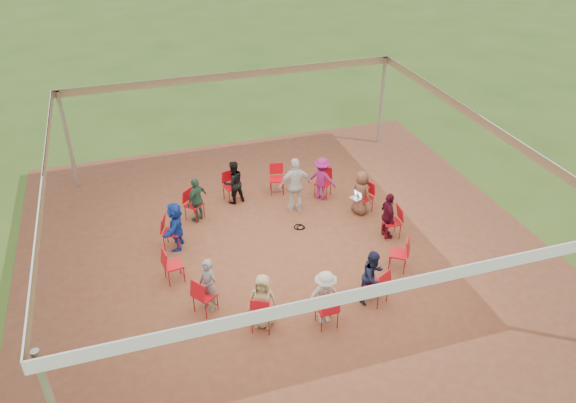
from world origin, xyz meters
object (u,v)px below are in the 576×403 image
object	(u,v)px
chair_11	(398,254)
standing_person	(296,185)
person_seated_9	(388,216)
person_seated_2	(233,182)
person_seated_8	(373,276)
chair_2	(277,179)
chair_12	(392,222)
chair_1	(323,183)
person_seated_3	(197,200)
chair_5	(172,232)
person_seated_4	(176,226)
person_seated_1	(322,179)
cable_coil	(300,227)
chair_6	(174,265)
person_seated_5	(208,285)
chair_7	(205,295)
chair_4	(194,205)
chair_10	(377,286)
chair_3	(232,187)
chair_9	(327,309)
person_seated_0	(361,193)
person_seated_6	(263,301)
chair_0	(364,197)
chair_8	(262,312)
person_seated_7	(325,298)

from	to	relation	value
chair_11	standing_person	distance (m)	3.60
chair_11	person_seated_9	bearing A→B (deg)	18.85
person_seated_2	person_seated_8	bearing A→B (deg)	96.92
chair_2	chair_12	xyz separation A→B (m)	(2.19, -3.07, 0.00)
chair_1	person_seated_3	distance (m)	3.70
chair_11	standing_person	xyz separation A→B (m)	(-1.51, 3.25, 0.37)
chair_5	person_seated_4	bearing A→B (deg)	90.00
chair_2	person_seated_1	bearing A→B (deg)	161.15
person_seated_2	cable_coil	size ratio (longest dim) A/B	3.76
chair_6	chair_11	world-z (taller)	same
person_seated_4	person_seated_5	distance (m)	2.53
chair_5	person_seated_4	size ratio (longest dim) A/B	0.70
chair_5	chair_7	world-z (taller)	same
chair_4	person_seated_8	distance (m)	5.53
chair_1	chair_2	world-z (taller)	same
chair_2	person_seated_3	world-z (taller)	person_seated_3
chair_11	cable_coil	world-z (taller)	chair_11
chair_5	chair_12	distance (m)	5.64
chair_10	person_seated_4	xyz separation A→B (m)	(-3.91, 3.42, 0.20)
chair_6	standing_person	distance (m)	4.21
chair_3	person_seated_2	bearing A→B (deg)	90.00
chair_9	person_seated_0	size ratio (longest dim) A/B	0.70
chair_4	chair_9	distance (m)	5.31
chair_4	person_seated_2	bearing A→B (deg)	161.15
chair_7	person_seated_5	world-z (taller)	person_seated_5
chair_12	person_seated_6	world-z (taller)	person_seated_6
chair_0	person_seated_1	distance (m)	1.35
chair_9	person_seated_2	distance (m)	5.53
chair_8	person_seated_2	size ratio (longest dim) A/B	0.70
person_seated_5	person_seated_9	distance (m)	5.09
person_seated_5	chair_5	bearing A→B (deg)	154.66
cable_coil	chair_2	bearing A→B (deg)	91.28
person_seated_0	person_seated_4	xyz separation A→B (m)	(-5.09, -0.07, 0.00)
standing_person	person_seated_7	bearing A→B (deg)	80.97
chair_9	person_seated_4	world-z (taller)	person_seated_4
person_seated_2	person_seated_5	distance (m)	4.48
standing_person	chair_7	bearing A→B (deg)	47.75
chair_8	chair_10	xyz separation A→B (m)	(2.64, 0.04, 0.00)
chair_0	person_seated_8	bearing A→B (deg)	137.07
person_seated_4	person_seated_9	size ratio (longest dim) A/B	1.00
chair_11	chair_7	bearing A→B (deg)	124.62
chair_3	chair_5	distance (m)	2.64
chair_11	chair_10	bearing A→B (deg)	166.15
person_seated_3	standing_person	bearing A→B (deg)	130.34
chair_3	person_seated_6	size ratio (longest dim) A/B	0.70
person_seated_0	person_seated_2	world-z (taller)	same
person_seated_8	person_seated_3	bearing A→B (deg)	96.92
chair_6	person_seated_2	world-z (taller)	person_seated_2
chair_0	chair_2	size ratio (longest dim) A/B	1.00
chair_6	person_seated_8	size ratio (longest dim) A/B	0.70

